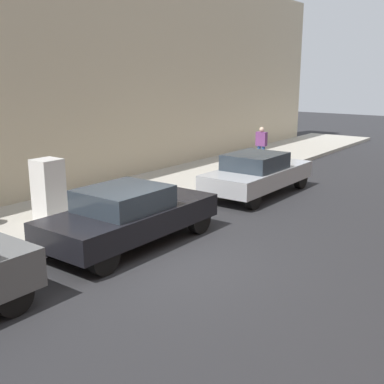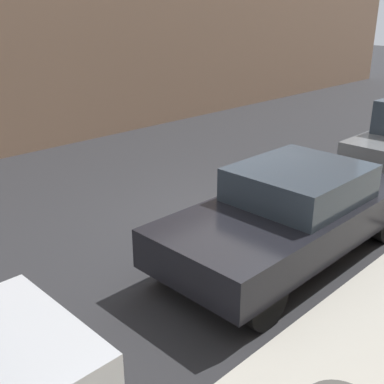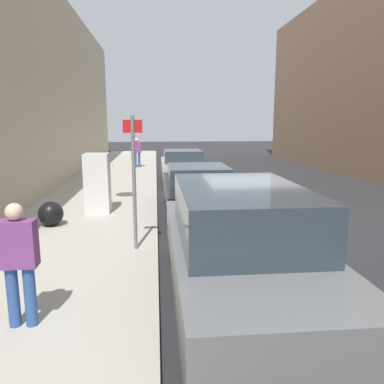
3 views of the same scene
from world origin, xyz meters
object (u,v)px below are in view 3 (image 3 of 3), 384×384
at_px(trash_bag, 51,214).
at_px(parked_sedan_dark, 197,189).
at_px(pedestrian_standing_near, 18,258).
at_px(parked_sedan_silver, 182,165).
at_px(discarded_refrigerator, 98,183).
at_px(street_sign_post, 134,176).
at_px(parked_suv_gray, 240,246).
at_px(pedestrian_walking_far, 137,151).

distance_m(trash_bag, parked_sedan_dark, 3.95).
height_order(pedestrian_standing_near, parked_sedan_silver, pedestrian_standing_near).
bearing_deg(pedestrian_standing_near, parked_sedan_silver, -110.60).
bearing_deg(trash_bag, parked_sedan_dark, 21.59).
relative_size(discarded_refrigerator, pedestrian_standing_near, 1.05).
bearing_deg(street_sign_post, parked_sedan_silver, 80.41).
height_order(trash_bag, parked_sedan_silver, parked_sedan_silver).
xyz_separation_m(street_sign_post, pedestrian_standing_near, (-1.22, -2.70, -0.57)).
bearing_deg(trash_bag, street_sign_post, -41.53).
distance_m(pedestrian_standing_near, parked_suv_gray, 2.85).
xyz_separation_m(discarded_refrigerator, pedestrian_walking_far, (0.57, 10.33, 0.09)).
bearing_deg(discarded_refrigerator, parked_sedan_dark, 3.55).
bearing_deg(pedestrian_standing_near, parked_sedan_dark, -122.43).
bearing_deg(pedestrian_standing_near, trash_bag, -86.60).
xyz_separation_m(pedestrian_walking_far, parked_sedan_silver, (2.17, -4.17, -0.33)).
relative_size(pedestrian_walking_far, parked_sedan_silver, 0.35).
bearing_deg(pedestrian_walking_far, trash_bag, -40.74).
bearing_deg(pedestrian_standing_near, parked_suv_gray, -176.20).
relative_size(trash_bag, parked_sedan_dark, 0.13).
bearing_deg(parked_sedan_dark, pedestrian_walking_far, 102.08).
bearing_deg(street_sign_post, parked_sedan_dark, 64.59).
bearing_deg(parked_sedan_silver, pedestrian_walking_far, 117.53).
bearing_deg(parked_suv_gray, parked_sedan_silver, 90.00).
height_order(parked_suv_gray, parked_sedan_dark, parked_suv_gray).
height_order(street_sign_post, parked_sedan_silver, street_sign_post).
relative_size(discarded_refrigerator, pedestrian_walking_far, 1.02).
height_order(discarded_refrigerator, parked_sedan_silver, discarded_refrigerator).
xyz_separation_m(discarded_refrigerator, street_sign_post, (1.17, -3.13, 0.63)).
bearing_deg(pedestrian_walking_far, pedestrian_standing_near, -35.60).
distance_m(discarded_refrigerator, parked_sedan_silver, 6.75).
relative_size(pedestrian_walking_far, parked_sedan_dark, 0.35).
height_order(street_sign_post, pedestrian_walking_far, street_sign_post).
height_order(pedestrian_walking_far, parked_sedan_silver, pedestrian_walking_far).
distance_m(trash_bag, parked_suv_gray, 5.44).
height_order(trash_bag, pedestrian_walking_far, pedestrian_walking_far).
bearing_deg(parked_sedan_silver, pedestrian_standing_near, -103.09).
relative_size(discarded_refrigerator, parked_sedan_silver, 0.36).
relative_size(street_sign_post, trash_bag, 4.38).
bearing_deg(trash_bag, parked_suv_gray, -47.45).
relative_size(trash_bag, pedestrian_walking_far, 0.37).
bearing_deg(parked_suv_gray, trash_bag, 132.55).
distance_m(parked_suv_gray, parked_sedan_dark, 5.45).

